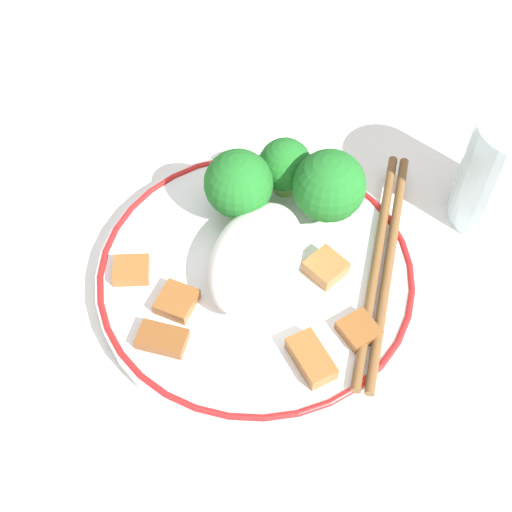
% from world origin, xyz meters
% --- Properties ---
extents(ground_plane, '(3.00, 3.00, 0.00)m').
position_xyz_m(ground_plane, '(0.00, 0.00, 0.00)').
color(ground_plane, silver).
extents(plate, '(0.24, 0.24, 0.02)m').
position_xyz_m(plate, '(0.00, 0.00, 0.01)').
color(plate, white).
rests_on(plate, ground_plane).
extents(rice_mound, '(0.10, 0.06, 0.04)m').
position_xyz_m(rice_mound, '(-0.00, -0.00, 0.03)').
color(rice_mound, white).
rests_on(rice_mound, plate).
extents(broccoli_back_left, '(0.06, 0.06, 0.07)m').
position_xyz_m(broccoli_back_left, '(0.07, -0.03, 0.05)').
color(broccoli_back_left, '#72AD4C').
rests_on(broccoli_back_left, plate).
extents(broccoli_back_center, '(0.04, 0.04, 0.05)m').
position_xyz_m(broccoli_back_center, '(0.08, 0.01, 0.04)').
color(broccoli_back_center, '#72AD4C').
rests_on(broccoli_back_center, plate).
extents(broccoli_back_right, '(0.05, 0.05, 0.06)m').
position_xyz_m(broccoli_back_right, '(0.05, 0.03, 0.05)').
color(broccoli_back_right, '#72AD4C').
rests_on(broccoli_back_right, plate).
extents(meat_near_front, '(0.03, 0.03, 0.01)m').
position_xyz_m(meat_near_front, '(0.02, -0.05, 0.02)').
color(meat_near_front, '#9E6633').
rests_on(meat_near_front, plate).
extents(meat_near_left, '(0.02, 0.04, 0.01)m').
position_xyz_m(meat_near_left, '(-0.08, 0.04, 0.02)').
color(meat_near_left, brown).
rests_on(meat_near_left, plate).
extents(meat_near_right, '(0.04, 0.04, 0.01)m').
position_xyz_m(meat_near_right, '(-0.06, -0.06, 0.02)').
color(meat_near_right, '#995B28').
rests_on(meat_near_right, plate).
extents(meat_near_back, '(0.03, 0.03, 0.01)m').
position_xyz_m(meat_near_back, '(-0.03, 0.09, 0.02)').
color(meat_near_back, '#995B28').
rests_on(meat_near_back, plate).
extents(meat_on_rice_edge, '(0.03, 0.03, 0.01)m').
position_xyz_m(meat_on_rice_edge, '(-0.05, 0.04, 0.02)').
color(meat_on_rice_edge, brown).
rests_on(meat_on_rice_edge, plate).
extents(meat_mid_left, '(0.03, 0.03, 0.01)m').
position_xyz_m(meat_mid_left, '(-0.02, -0.09, 0.02)').
color(meat_mid_left, brown).
rests_on(meat_mid_left, plate).
extents(chopsticks, '(0.22, 0.04, 0.01)m').
position_xyz_m(chopsticks, '(0.04, -0.09, 0.02)').
color(chopsticks, brown).
rests_on(chopsticks, plate).
extents(drinking_glass, '(0.07, 0.07, 0.10)m').
position_xyz_m(drinking_glass, '(0.13, -0.16, 0.05)').
color(drinking_glass, silver).
rests_on(drinking_glass, ground_plane).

